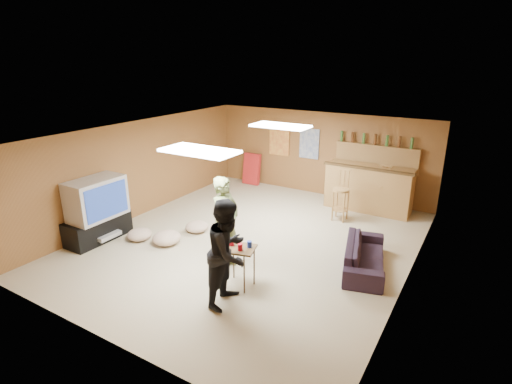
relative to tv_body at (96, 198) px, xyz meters
The scene contains 32 objects.
ground 3.18m from the tv_body, 29.51° to the left, with size 7.00×7.00×0.00m, color tan.
ceiling 3.31m from the tv_body, 29.51° to the left, with size 6.00×7.00×0.02m, color silver.
wall_back 5.66m from the tv_body, 62.08° to the left, with size 6.00×0.02×2.20m, color brown.
wall_front 3.33m from the tv_body, 37.04° to the right, with size 6.00×0.02×2.20m, color brown.
wall_left 1.55m from the tv_body, 103.13° to the left, with size 0.02×7.00×2.20m, color brown.
wall_right 5.85m from the tv_body, 14.87° to the left, with size 0.02×7.00×2.20m, color brown.
tv_stand 0.65m from the tv_body, behind, with size 0.55×1.30×0.50m, color black.
dvd_box 0.76m from the tv_body, ahead, with size 0.35×0.50×0.08m, color #B2B2B7.
tv_body is the anchor object (origin of this frame).
tv_screen 0.31m from the tv_body, ahead, with size 0.02×0.95×0.65m, color navy.
bar_counter 6.09m from the tv_body, 47.00° to the left, with size 2.00×0.60×1.10m, color olive.
bar_lip 5.91m from the tv_body, 45.34° to the left, with size 2.10×0.12×0.05m, color #3A2712.
bar_shelf 6.45m from the tv_body, 49.74° to the left, with size 2.00×0.18×0.05m, color olive.
bar_backing 6.44m from the tv_body, 49.85° to the left, with size 2.00×0.14×0.60m, color olive.
poster_left 5.19m from the tv_body, 73.70° to the left, with size 0.60×0.03×0.85m, color #BF3F26.
poster_right 5.51m from the tv_body, 64.65° to the left, with size 0.55×0.03×0.80m, color #334C99.
folding_chair_stack 4.86m from the tv_body, 82.29° to the left, with size 0.50×0.14×0.90m, color red.
ceiling_panel_front 2.94m from the tv_body, ahead, with size 1.20×0.60×0.04m, color white.
ceiling_panel_back 3.99m from the tv_body, 45.54° to the left, with size 1.20×0.60×0.04m, color white.
person_olive 2.83m from the tv_body, ahead, with size 0.61×0.40×1.67m, color #56643A.
person_black 3.47m from the tv_body, ahead, with size 0.80×0.63×1.65m, color black.
sofa 5.22m from the tv_body, 18.26° to the left, with size 1.67×0.65×0.49m, color black.
tray_table 3.38m from the tv_body, ahead, with size 0.52×0.42×0.68m, color #3A2712.
cup_red_near 3.20m from the tv_body, ahead, with size 0.08×0.08×0.12m, color #AA0B1E.
cup_red_far 3.41m from the tv_body, ahead, with size 0.08×0.08×0.11m, color #AA0B1E.
cup_blue 3.48m from the tv_body, ahead, with size 0.08×0.08×0.11m, color #162D97.
bar_stool_left 5.18m from the tv_body, 42.75° to the left, with size 0.37×0.37×1.16m, color olive, non-canonical shape.
bar_stool_right 6.25m from the tv_body, 43.83° to the left, with size 0.37×0.37×1.17m, color olive, non-canonical shape.
cushion_near_tv 1.58m from the tv_body, 23.75° to the left, with size 0.56×0.56×0.25m, color tan.
cushion_mid 2.09m from the tv_body, 43.41° to the left, with size 0.48×0.48×0.22m, color tan.
cushion_far 1.10m from the tv_body, 32.60° to the left, with size 0.50×0.50×0.22m, color tan.
bottle_row 6.41m from the tv_body, 50.03° to the left, with size 1.76×0.08×0.26m, color #3F7233, non-canonical shape.
Camera 1 is at (3.84, -6.22, 3.56)m, focal length 28.00 mm.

